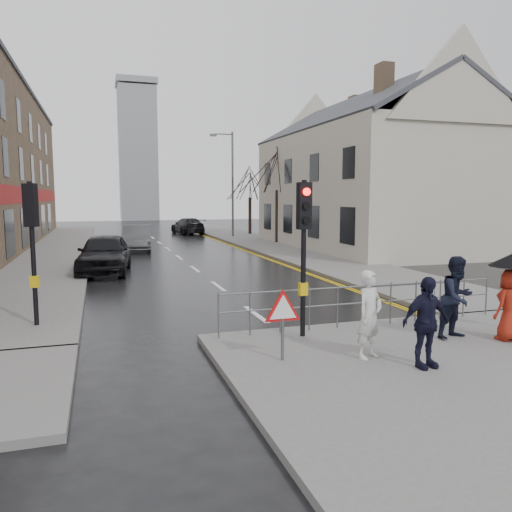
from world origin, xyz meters
TOP-DOWN VIEW (x-y plane):
  - ground at (0.00, 0.00)m, footprint 120.00×120.00m
  - left_pavement at (-6.50, 23.00)m, footprint 4.00×44.00m
  - right_pavement at (6.50, 25.00)m, footprint 4.00×40.00m
  - pavement_bridge_right at (6.50, 3.00)m, footprint 4.00×4.20m
  - building_right_cream at (12.00, 18.00)m, footprint 9.00×16.40m
  - church_tower at (1.50, 62.00)m, footprint 5.00×5.00m
  - traffic_signal_near_left at (0.20, 0.20)m, footprint 0.28×0.27m
  - traffic_signal_far_left at (-5.50, 3.00)m, footprint 0.34×0.33m
  - guard_railing_front at (1.95, 0.60)m, footprint 7.14×0.04m
  - warning_sign at (-0.80, -1.21)m, footprint 0.80×0.07m
  - street_lamp at (5.82, 28.00)m, footprint 1.83×0.25m
  - tree_near at (7.50, 22.00)m, footprint 2.40×2.40m
  - tree_far at (8.00, 30.00)m, footprint 2.40×2.40m
  - pedestrian_a at (0.81, -1.56)m, footprint 0.72×0.61m
  - pedestrian_b at (3.31, -0.94)m, footprint 1.00×0.86m
  - pedestrian_with_umbrella at (4.27, -1.41)m, footprint 0.96×0.96m
  - pedestrian_d at (1.49, -2.34)m, footprint 0.99×0.47m
  - car_parked at (-3.81, 12.00)m, footprint 2.54×5.07m
  - car_mid at (-1.85, 20.70)m, footprint 2.01×4.72m
  - car_far at (3.31, 33.04)m, footprint 2.51×5.00m

SIDE VIEW (x-z plane):
  - ground at x=0.00m, z-range 0.00..0.00m
  - left_pavement at x=-6.50m, z-range 0.00..0.14m
  - right_pavement at x=6.50m, z-range 0.00..0.14m
  - pavement_bridge_right at x=6.50m, z-range 0.00..0.14m
  - car_far at x=3.31m, z-range 0.00..1.39m
  - car_mid at x=-1.85m, z-range 0.00..1.51m
  - car_parked at x=-3.81m, z-range 0.00..1.66m
  - guard_railing_front at x=1.95m, z-range 0.36..1.36m
  - pedestrian_d at x=1.49m, z-range 0.14..1.79m
  - pedestrian_a at x=0.81m, z-range 0.14..1.81m
  - pedestrian_b at x=3.31m, z-range 0.14..1.92m
  - warning_sign at x=-0.80m, z-range 0.37..1.72m
  - pedestrian_with_umbrella at x=4.27m, z-range 0.28..2.14m
  - traffic_signal_near_left at x=0.20m, z-range 0.76..4.16m
  - traffic_signal_far_left at x=-5.50m, z-range 0.76..4.16m
  - tree_far at x=8.00m, z-range 1.60..7.24m
  - street_lamp at x=5.82m, z-range 0.71..8.71m
  - building_right_cream at x=12.00m, z-range -0.27..9.83m
  - tree_near at x=7.50m, z-range 1.85..8.43m
  - church_tower at x=1.50m, z-range 0.00..18.00m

